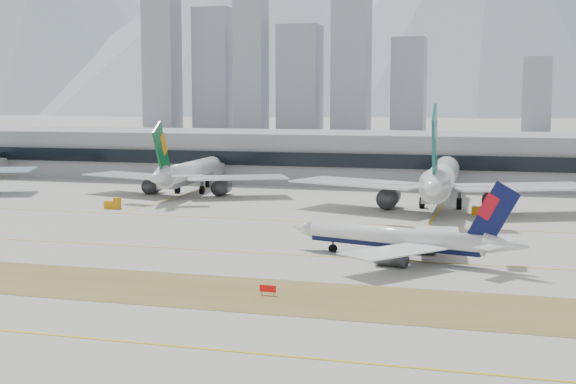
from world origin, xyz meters
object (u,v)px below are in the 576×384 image
(widebody_eva, at_px, (188,174))
(widebody_cathay, at_px, (441,181))
(terminal, at_px, (342,156))
(taxiing_airliner, at_px, (403,239))

(widebody_eva, height_order, widebody_cathay, widebody_cathay)
(widebody_eva, bearing_deg, widebody_cathay, -104.42)
(widebody_eva, height_order, terminal, widebody_eva)
(taxiing_airliner, distance_m, terminal, 124.11)
(taxiing_airliner, distance_m, widebody_eva, 99.25)
(terminal, bearing_deg, widebody_eva, -124.85)
(taxiing_airliner, height_order, widebody_eva, widebody_eva)
(widebody_cathay, bearing_deg, widebody_eva, 77.89)
(taxiing_airliner, xyz_separation_m, terminal, (-35.26, 118.92, 4.25))
(taxiing_airliner, height_order, widebody_cathay, widebody_cathay)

